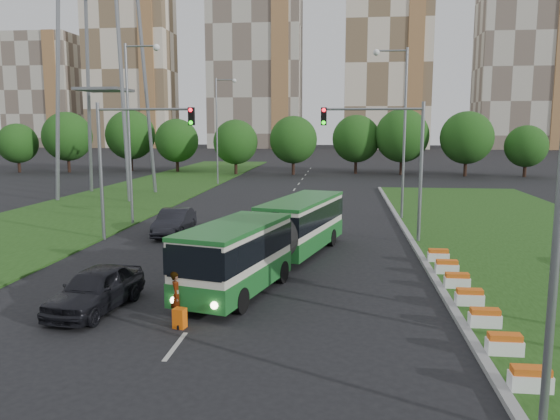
# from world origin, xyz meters

# --- Properties ---
(ground) EXTENTS (360.00, 360.00, 0.00)m
(ground) POSITION_xyz_m (0.00, 0.00, 0.00)
(ground) COLOR black
(ground) RESTS_ON ground
(grass_median) EXTENTS (14.00, 60.00, 0.15)m
(grass_median) POSITION_xyz_m (13.00, 8.00, 0.07)
(grass_median) COLOR #1F4513
(grass_median) RESTS_ON ground
(median_kerb) EXTENTS (0.30, 60.00, 0.18)m
(median_kerb) POSITION_xyz_m (6.05, 8.00, 0.09)
(median_kerb) COLOR gray
(median_kerb) RESTS_ON ground
(left_verge) EXTENTS (12.00, 110.00, 0.10)m
(left_verge) POSITION_xyz_m (-18.00, 25.00, 0.05)
(left_verge) COLOR #1F4513
(left_verge) RESTS_ON ground
(lane_markings) EXTENTS (0.20, 100.00, 0.01)m
(lane_markings) POSITION_xyz_m (-3.00, 20.00, 0.00)
(lane_markings) COLOR #B2B1AB
(lane_markings) RESTS_ON ground
(flower_planters) EXTENTS (1.10, 13.70, 0.60)m
(flower_planters) POSITION_xyz_m (6.70, -1.40, 0.45)
(flower_planters) COLOR white
(flower_planters) RESTS_ON grass_median
(traffic_mast_median) EXTENTS (5.76, 0.32, 8.00)m
(traffic_mast_median) POSITION_xyz_m (4.78, 10.00, 5.35)
(traffic_mast_median) COLOR gray
(traffic_mast_median) RESTS_ON ground
(traffic_mast_left) EXTENTS (5.76, 0.32, 8.00)m
(traffic_mast_left) POSITION_xyz_m (-10.38, 9.00, 5.35)
(traffic_mast_left) COLOR gray
(traffic_mast_left) RESTS_ON ground
(street_lamps) EXTENTS (36.00, 60.00, 12.00)m
(street_lamps) POSITION_xyz_m (-3.00, 10.00, 6.00)
(street_lamps) COLOR gray
(street_lamps) RESTS_ON ground
(tree_line) EXTENTS (120.00, 8.00, 9.00)m
(tree_line) POSITION_xyz_m (10.00, 55.00, 4.50)
(tree_line) COLOR #1C4813
(tree_line) RESTS_ON ground
(apartment_tower_west) EXTENTS (26.00, 15.00, 48.00)m
(apartment_tower_west) POSITION_xyz_m (-65.00, 150.00, 24.00)
(apartment_tower_west) COLOR beige
(apartment_tower_west) RESTS_ON ground
(apartment_tower_cwest) EXTENTS (28.00, 15.00, 52.00)m
(apartment_tower_cwest) POSITION_xyz_m (-25.00, 150.00, 26.00)
(apartment_tower_cwest) COLOR beige
(apartment_tower_cwest) RESTS_ON ground
(apartment_tower_ceast) EXTENTS (25.00, 15.00, 50.00)m
(apartment_tower_ceast) POSITION_xyz_m (15.00, 150.00, 25.00)
(apartment_tower_ceast) COLOR beige
(apartment_tower_ceast) RESTS_ON ground
(apartment_tower_east) EXTENTS (27.00, 15.00, 47.00)m
(apartment_tower_east) POSITION_xyz_m (55.00, 150.00, 23.50)
(apartment_tower_east) COLOR beige
(apartment_tower_east) RESTS_ON ground
(midrise_west) EXTENTS (22.00, 14.00, 36.00)m
(midrise_west) POSITION_xyz_m (-95.00, 150.00, 18.00)
(midrise_west) COLOR beige
(midrise_west) RESTS_ON ground
(articulated_bus) EXTENTS (2.38, 15.24, 2.51)m
(articulated_bus) POSITION_xyz_m (-1.21, 3.48, 1.54)
(articulated_bus) COLOR silver
(articulated_bus) RESTS_ON ground
(car_left_near) EXTENTS (2.45, 4.88, 1.60)m
(car_left_near) POSITION_xyz_m (-6.86, -3.09, 0.80)
(car_left_near) COLOR black
(car_left_near) RESTS_ON ground
(car_left_far) EXTENTS (1.93, 4.94, 1.60)m
(car_left_far) POSITION_xyz_m (-8.24, 10.82, 0.80)
(car_left_far) COLOR black
(car_left_far) RESTS_ON ground
(pedestrian) EXTENTS (0.46, 0.66, 1.72)m
(pedestrian) POSITION_xyz_m (-3.63, -3.71, 0.86)
(pedestrian) COLOR gray
(pedestrian) RESTS_ON ground
(shopping_trolley) EXTENTS (0.39, 0.42, 0.67)m
(shopping_trolley) POSITION_xyz_m (-3.31, -4.49, 0.33)
(shopping_trolley) COLOR #EF5E0C
(shopping_trolley) RESTS_ON ground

